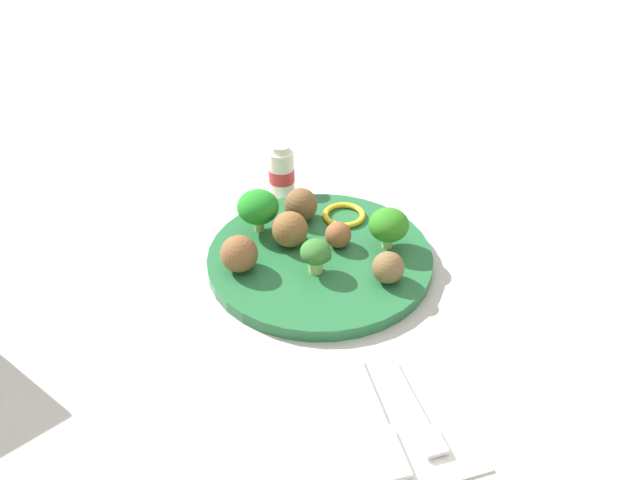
% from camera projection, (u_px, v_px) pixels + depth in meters
% --- Properties ---
extents(ground_plane, '(4.00, 4.00, 0.00)m').
position_uv_depth(ground_plane, '(320.00, 263.00, 0.80)').
color(ground_plane, '#B2B2AD').
extents(plate, '(0.28, 0.28, 0.02)m').
position_uv_depth(plate, '(320.00, 258.00, 0.80)').
color(plate, '#236638').
rests_on(plate, ground_plane).
extents(broccoli_floret_front_right, '(0.04, 0.04, 0.04)m').
position_uv_depth(broccoli_floret_front_right, '(316.00, 253.00, 0.75)').
color(broccoli_floret_front_right, '#ACCB71').
rests_on(broccoli_floret_front_right, plate).
extents(broccoli_floret_center, '(0.05, 0.05, 0.05)m').
position_uv_depth(broccoli_floret_center, '(389.00, 225.00, 0.79)').
color(broccoli_floret_center, '#A4C772').
rests_on(broccoli_floret_center, plate).
extents(broccoli_floret_mid_left, '(0.05, 0.05, 0.06)m').
position_uv_depth(broccoli_floret_mid_left, '(258.00, 207.00, 0.81)').
color(broccoli_floret_mid_left, '#A3CA69').
rests_on(broccoli_floret_mid_left, plate).
extents(meatball_far_rim, '(0.04, 0.04, 0.04)m').
position_uv_depth(meatball_far_rim, '(388.00, 267.00, 0.74)').
color(meatball_far_rim, brown).
rests_on(meatball_far_rim, plate).
extents(meatball_center, '(0.05, 0.05, 0.05)m').
position_uv_depth(meatball_center, '(239.00, 254.00, 0.75)').
color(meatball_center, brown).
rests_on(meatball_center, plate).
extents(meatball_back_right, '(0.05, 0.05, 0.05)m').
position_uv_depth(meatball_back_right, '(290.00, 229.00, 0.80)').
color(meatball_back_right, brown).
rests_on(meatball_back_right, plate).
extents(meatball_mid_left, '(0.04, 0.04, 0.04)m').
position_uv_depth(meatball_mid_left, '(298.00, 205.00, 0.84)').
color(meatball_mid_left, brown).
rests_on(meatball_mid_left, plate).
extents(meatball_front_left, '(0.03, 0.03, 0.03)m').
position_uv_depth(meatball_front_left, '(338.00, 235.00, 0.80)').
color(meatball_front_left, brown).
rests_on(meatball_front_left, plate).
extents(pepper_ring_front_left, '(0.07, 0.07, 0.01)m').
position_uv_depth(pepper_ring_front_left, '(344.00, 215.00, 0.86)').
color(pepper_ring_front_left, yellow).
rests_on(pepper_ring_front_left, plate).
extents(napkin, '(0.17, 0.12, 0.01)m').
position_uv_depth(napkin, '(394.00, 412.00, 0.61)').
color(napkin, white).
rests_on(napkin, ground_plane).
extents(fork, '(0.12, 0.02, 0.01)m').
position_uv_depth(fork, '(415.00, 410.00, 0.61)').
color(fork, silver).
rests_on(fork, napkin).
extents(knife, '(0.15, 0.03, 0.01)m').
position_uv_depth(knife, '(379.00, 419.00, 0.60)').
color(knife, silver).
rests_on(knife, napkin).
extents(yogurt_bottle, '(0.04, 0.04, 0.08)m').
position_uv_depth(yogurt_bottle, '(280.00, 172.00, 0.92)').
color(yogurt_bottle, white).
rests_on(yogurt_bottle, ground_plane).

